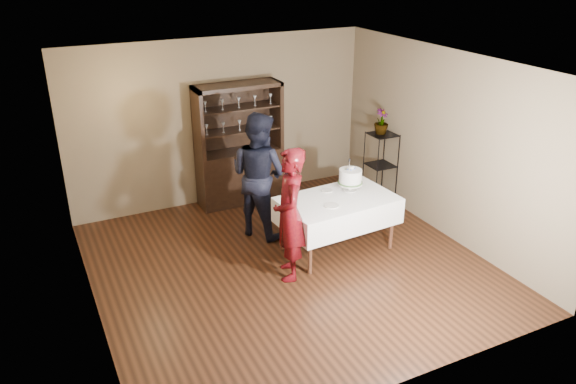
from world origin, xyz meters
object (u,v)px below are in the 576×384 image
Objects in this scene: cake_table at (337,210)px; woman at (290,215)px; man at (259,175)px; potted_plant at (381,122)px; china_hutch at (240,164)px; cake at (350,177)px; plant_etagere at (380,165)px.

cake_table is 1.00m from woman.
potted_plant is at bearing -115.94° from man.
china_hutch is 1.23m from man.
cake_table is 3.32× the size of cake.
china_hutch is at bearing 105.78° from cake_table.
potted_plant reaches higher than cake_table.
cake_table is (-1.47, -1.09, -0.05)m from plant_etagere.
woman is (-0.30, -2.47, 0.21)m from china_hutch.
plant_etagere is at bearing -26.83° from china_hutch.
woman is (-2.38, -1.42, 0.23)m from plant_etagere.
woman is 1.29m from man.
cake_table is at bearing -74.22° from china_hutch.
woman reaches higher than potted_plant.
cake is at bearing 29.48° from cake_table.
plant_etagere is at bearing 38.11° from cake.
plant_etagere is 0.74m from potted_plant.
plant_etagere is 0.73× the size of cake_table.
woman reaches higher than cake_table.
woman is (-0.90, -0.33, 0.28)m from cake_table.
man reaches higher than plant_etagere.
plant_etagere is at bearing -54.52° from potted_plant.
cake_table is at bearing -171.16° from man.
cake is at bearing -141.89° from plant_etagere.
woman is at bearing 144.09° from man.
potted_plant is at bearing 141.41° from woman.
cake reaches higher than plant_etagere.
plant_etagere is 0.68× the size of woman.
cake is (1.20, 0.49, 0.11)m from woman.
plant_etagere is 1.84m from cake_table.
woman is at bearing -96.84° from china_hutch.
man is (-0.77, 0.95, 0.33)m from cake_table.
cake_table is 0.88× the size of man.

